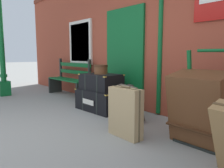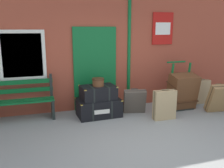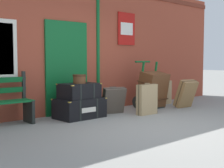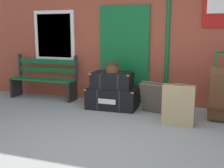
{
  "view_description": "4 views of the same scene",
  "coord_description": "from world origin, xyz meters",
  "px_view_note": "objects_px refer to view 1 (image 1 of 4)",
  "views": [
    {
      "loc": [
        3.03,
        -0.87,
        1.14
      ],
      "look_at": [
        -0.06,
        1.78,
        0.59
      ],
      "focal_mm": 35.35,
      "sensor_mm": 36.0,
      "label": 1
    },
    {
      "loc": [
        -1.88,
        -3.61,
        2.06
      ],
      "look_at": [
        -0.11,
        1.91,
        0.75
      ],
      "focal_mm": 39.64,
      "sensor_mm": 36.0,
      "label": 2
    },
    {
      "loc": [
        -4.4,
        -3.6,
        1.24
      ],
      "look_at": [
        0.27,
        1.65,
        0.7
      ],
      "focal_mm": 50.74,
      "sensor_mm": 36.0,
      "label": 3
    },
    {
      "loc": [
        1.37,
        -3.45,
        1.56
      ],
      "look_at": [
        -0.4,
        1.61,
        0.55
      ],
      "focal_mm": 45.11,
      "sensor_mm": 36.0,
      "label": 4
    }
  ],
  "objects_px": {
    "platform_bench": "(70,80)",
    "lamp_post": "(2,54)",
    "large_brown_trunk": "(201,108)",
    "steamer_trunk_middle": "(101,82)",
    "suitcase_umber": "(129,103)",
    "suitcase_tan": "(125,113)",
    "steamer_trunk_base": "(102,100)",
    "round_hatbox": "(101,69)",
    "porters_trolley": "(206,121)"
  },
  "relations": [
    {
      "from": "lamp_post",
      "to": "large_brown_trunk",
      "type": "relative_size",
      "value": 3.2
    },
    {
      "from": "porters_trolley",
      "to": "platform_bench",
      "type": "bearing_deg",
      "value": 176.02
    },
    {
      "from": "suitcase_tan",
      "to": "large_brown_trunk",
      "type": "bearing_deg",
      "value": 33.04
    },
    {
      "from": "steamer_trunk_middle",
      "to": "round_hatbox",
      "type": "distance_m",
      "value": 0.27
    },
    {
      "from": "steamer_trunk_base",
      "to": "lamp_post",
      "type": "bearing_deg",
      "value": -160.63
    },
    {
      "from": "large_brown_trunk",
      "to": "suitcase_tan",
      "type": "height_order",
      "value": "large_brown_trunk"
    },
    {
      "from": "round_hatbox",
      "to": "suitcase_tan",
      "type": "xyz_separation_m",
      "value": [
        1.39,
        -0.66,
        -0.51
      ]
    },
    {
      "from": "lamp_post",
      "to": "large_brown_trunk",
      "type": "xyz_separation_m",
      "value": [
        5.22,
        0.91,
        -0.68
      ]
    },
    {
      "from": "lamp_post",
      "to": "porters_trolley",
      "type": "xyz_separation_m",
      "value": [
        5.22,
        1.09,
        -0.88
      ]
    },
    {
      "from": "platform_bench",
      "to": "steamer_trunk_base",
      "type": "height_order",
      "value": "platform_bench"
    },
    {
      "from": "steamer_trunk_base",
      "to": "steamer_trunk_middle",
      "type": "relative_size",
      "value": 1.22
    },
    {
      "from": "large_brown_trunk",
      "to": "suitcase_umber",
      "type": "xyz_separation_m",
      "value": [
        -1.3,
        0.05,
        -0.17
      ]
    },
    {
      "from": "steamer_trunk_base",
      "to": "porters_trolley",
      "type": "bearing_deg",
      "value": 0.56
    },
    {
      "from": "porters_trolley",
      "to": "large_brown_trunk",
      "type": "bearing_deg",
      "value": -90.0
    },
    {
      "from": "steamer_trunk_middle",
      "to": "porters_trolley",
      "type": "bearing_deg",
      "value": 0.73
    },
    {
      "from": "porters_trolley",
      "to": "suitcase_umber",
      "type": "xyz_separation_m",
      "value": [
        -1.3,
        -0.12,
        0.03
      ]
    },
    {
      "from": "steamer_trunk_base",
      "to": "round_hatbox",
      "type": "xyz_separation_m",
      "value": [
        -0.01,
        -0.01,
        0.64
      ]
    },
    {
      "from": "lamp_post",
      "to": "steamer_trunk_base",
      "type": "distance_m",
      "value": 3.34
    },
    {
      "from": "lamp_post",
      "to": "steamer_trunk_middle",
      "type": "distance_m",
      "value": 3.25
    },
    {
      "from": "lamp_post",
      "to": "suitcase_umber",
      "type": "xyz_separation_m",
      "value": [
        3.92,
        0.97,
        -0.84
      ]
    },
    {
      "from": "steamer_trunk_middle",
      "to": "porters_trolley",
      "type": "height_order",
      "value": "porters_trolley"
    },
    {
      "from": "lamp_post",
      "to": "platform_bench",
      "type": "relative_size",
      "value": 1.89
    },
    {
      "from": "platform_bench",
      "to": "suitcase_umber",
      "type": "relative_size",
      "value": 2.56
    },
    {
      "from": "steamer_trunk_middle",
      "to": "suitcase_umber",
      "type": "height_order",
      "value": "steamer_trunk_middle"
    },
    {
      "from": "steamer_trunk_base",
      "to": "porters_trolley",
      "type": "relative_size",
      "value": 0.86
    },
    {
      "from": "lamp_post",
      "to": "suitcase_tan",
      "type": "bearing_deg",
      "value": 5.04
    },
    {
      "from": "steamer_trunk_base",
      "to": "round_hatbox",
      "type": "relative_size",
      "value": 3.64
    },
    {
      "from": "suitcase_tan",
      "to": "porters_trolley",
      "type": "bearing_deg",
      "value": 40.8
    },
    {
      "from": "steamer_trunk_base",
      "to": "large_brown_trunk",
      "type": "height_order",
      "value": "large_brown_trunk"
    },
    {
      "from": "lamp_post",
      "to": "large_brown_trunk",
      "type": "height_order",
      "value": "lamp_post"
    },
    {
      "from": "platform_bench",
      "to": "steamer_trunk_base",
      "type": "relative_size",
      "value": 1.55
    },
    {
      "from": "platform_bench",
      "to": "round_hatbox",
      "type": "distance_m",
      "value": 1.88
    },
    {
      "from": "platform_bench",
      "to": "suitcase_tan",
      "type": "height_order",
      "value": "platform_bench"
    },
    {
      "from": "platform_bench",
      "to": "suitcase_umber",
      "type": "height_order",
      "value": "platform_bench"
    },
    {
      "from": "round_hatbox",
      "to": "porters_trolley",
      "type": "relative_size",
      "value": 0.23
    },
    {
      "from": "platform_bench",
      "to": "large_brown_trunk",
      "type": "relative_size",
      "value": 1.69
    },
    {
      "from": "platform_bench",
      "to": "lamp_post",
      "type": "bearing_deg",
      "value": -131.62
    },
    {
      "from": "lamp_post",
      "to": "porters_trolley",
      "type": "distance_m",
      "value": 5.4
    },
    {
      "from": "round_hatbox",
      "to": "platform_bench",
      "type": "bearing_deg",
      "value": 170.2
    },
    {
      "from": "lamp_post",
      "to": "suitcase_tan",
      "type": "height_order",
      "value": "lamp_post"
    },
    {
      "from": "platform_bench",
      "to": "steamer_trunk_base",
      "type": "bearing_deg",
      "value": -9.38
    },
    {
      "from": "lamp_post",
      "to": "round_hatbox",
      "type": "distance_m",
      "value": 3.21
    },
    {
      "from": "steamer_trunk_middle",
      "to": "large_brown_trunk",
      "type": "distance_m",
      "value": 2.21
    },
    {
      "from": "steamer_trunk_base",
      "to": "steamer_trunk_middle",
      "type": "bearing_deg",
      "value": -143.02
    },
    {
      "from": "platform_bench",
      "to": "steamer_trunk_base",
      "type": "distance_m",
      "value": 1.85
    },
    {
      "from": "platform_bench",
      "to": "suitcase_tan",
      "type": "bearing_deg",
      "value": -16.93
    },
    {
      "from": "steamer_trunk_middle",
      "to": "large_brown_trunk",
      "type": "xyz_separation_m",
      "value": [
        2.2,
        -0.14,
        -0.11
      ]
    },
    {
      "from": "platform_bench",
      "to": "steamer_trunk_middle",
      "type": "xyz_separation_m",
      "value": [
        1.81,
        -0.31,
        0.14
      ]
    },
    {
      "from": "platform_bench",
      "to": "large_brown_trunk",
      "type": "distance_m",
      "value": 4.03
    },
    {
      "from": "platform_bench",
      "to": "suitcase_tan",
      "type": "distance_m",
      "value": 3.35
    }
  ]
}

